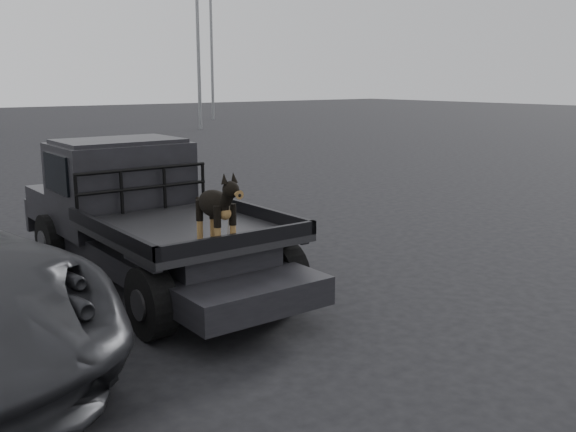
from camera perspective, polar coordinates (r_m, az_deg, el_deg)
ground at (r=6.62m, az=-1.85°, el=-11.10°), size 120.00×120.00×0.00m
flatbed_ute at (r=8.51m, az=-11.92°, el=-2.79°), size 2.00×5.40×0.92m
ute_cab at (r=9.19m, az=-14.71°, el=3.90°), size 1.72×1.30×0.88m
headache_rack at (r=8.53m, az=-12.71°, el=2.27°), size 1.80×0.08×0.55m
dog at (r=6.62m, az=-6.44°, el=0.56°), size 0.32×0.60×0.74m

